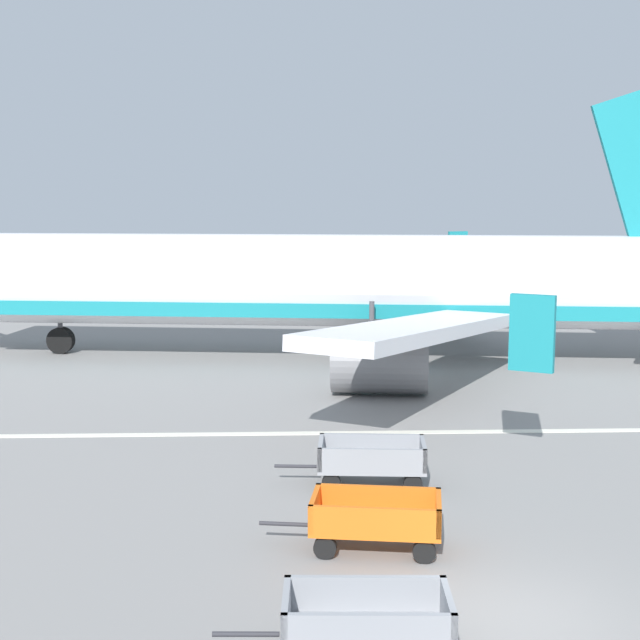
% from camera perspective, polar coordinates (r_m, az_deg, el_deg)
% --- Properties ---
extents(ground_plane, '(220.00, 220.00, 0.00)m').
position_cam_1_polar(ground_plane, '(16.71, 11.37, -17.06)').
color(ground_plane, gray).
extents(grass_strip, '(220.00, 28.00, 0.06)m').
position_cam_1_polar(grass_strip, '(69.67, 0.94, 2.44)').
color(grass_strip, '#3D7033').
rests_on(grass_strip, ground).
extents(apron_stripe, '(120.00, 0.36, 0.01)m').
position_cam_1_polar(apron_stripe, '(27.59, 5.69, -6.68)').
color(apron_stripe, silver).
rests_on(apron_stripe, ground).
extents(airplane, '(37.66, 30.31, 11.34)m').
position_cam_1_polar(airplane, '(38.51, 1.02, 2.23)').
color(airplane, silver).
rests_on(airplane, ground).
extents(baggage_cart_third_in_row, '(3.58, 1.50, 1.07)m').
position_cam_1_polar(baggage_cart_third_in_row, '(14.87, 2.76, -17.67)').
color(baggage_cart_third_in_row, gray).
rests_on(baggage_cart_third_in_row, ground).
extents(baggage_cart_fourth_in_row, '(3.62, 1.75, 1.07)m').
position_cam_1_polar(baggage_cart_fourth_in_row, '(18.95, 3.33, -11.80)').
color(baggage_cart_fourth_in_row, orange).
rests_on(baggage_cart_fourth_in_row, ground).
extents(baggage_cart_far_end, '(3.60, 1.60, 1.07)m').
position_cam_1_polar(baggage_cart_far_end, '(22.72, 3.08, -8.37)').
color(baggage_cart_far_end, gray).
rests_on(baggage_cart_far_end, ground).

